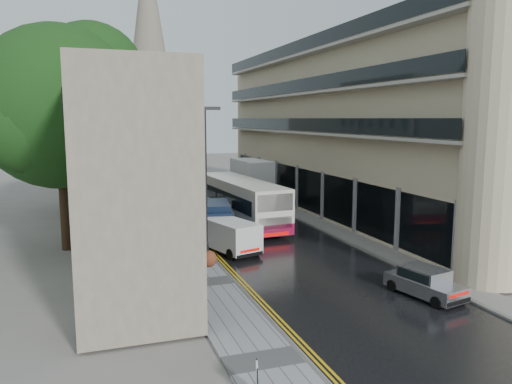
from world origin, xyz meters
TOP-DOWN VIEW (x-y plane):
  - ground at (0.00, 0.00)m, footprint 200.00×200.00m
  - road at (0.00, 27.50)m, footprint 9.00×85.00m
  - left_sidewalk at (-5.85, 27.50)m, footprint 2.70×85.00m
  - right_sidewalk at (5.40, 27.50)m, footprint 1.80×85.00m
  - old_shop_row at (-9.45, 30.00)m, footprint 4.50×56.00m
  - modern_block at (10.30, 26.00)m, footprint 8.00×40.00m
  - church_spire at (0.50, 82.00)m, footprint 6.40×6.40m
  - tree_near at (-12.50, 20.00)m, footprint 10.56×10.56m
  - tree_far at (-12.20, 33.00)m, footprint 9.24×9.24m
  - cream_bus at (-1.19, 20.27)m, footprint 3.68×12.50m
  - white_lorry at (2.41, 30.97)m, footprint 2.69×7.96m
  - silver_hatchback at (2.62, 4.70)m, footprint 2.27×3.83m
  - white_van at (-3.62, 14.49)m, footprint 3.04×4.74m
  - navy_van at (-4.30, 18.48)m, footprint 2.84×5.26m
  - pedestrian at (-5.78, 17.26)m, footprint 0.75×0.54m
  - lamp_post_near at (-4.72, 15.72)m, footprint 0.95×0.23m
  - lamp_post_far at (-5.14, 33.59)m, footprint 1.01×0.48m
  - estate_sign at (-6.82, 0.55)m, footprint 0.25×0.58m

SIDE VIEW (x-z plane):
  - ground at x=0.00m, z-range 0.00..0.00m
  - road at x=0.00m, z-range 0.00..0.02m
  - left_sidewalk at x=-5.85m, z-range 0.00..0.12m
  - right_sidewalk at x=5.40m, z-range 0.00..0.12m
  - estate_sign at x=-6.82m, z-range 0.12..1.10m
  - silver_hatchback at x=2.62m, z-range 0.02..1.37m
  - white_van at x=-3.62m, z-range 0.02..2.01m
  - pedestrian at x=-5.78m, z-range 0.12..2.06m
  - navy_van at x=-4.30m, z-range 0.02..2.56m
  - cream_bus at x=-1.19m, z-range 0.02..3.38m
  - white_lorry at x=2.41m, z-range 0.02..4.15m
  - lamp_post_near at x=-4.72m, z-range 0.12..8.57m
  - lamp_post_far at x=-5.14m, z-range 0.12..8.91m
  - old_shop_row at x=-9.45m, z-range 0.00..12.00m
  - tree_far at x=-12.20m, z-range 0.00..12.46m
  - tree_near at x=-12.50m, z-range 0.00..13.89m
  - modern_block at x=10.30m, z-range 0.00..14.00m
  - church_spire at x=0.50m, z-range 0.00..40.00m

